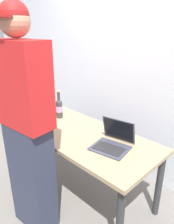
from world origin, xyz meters
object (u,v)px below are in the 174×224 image
coffee_mug (41,121)px  beer_bottle_amber (51,106)px  person_figure (27,130)px  laptop (113,141)px  beer_bottle_dark (59,108)px

coffee_mug → beer_bottle_amber: bearing=118.7°
person_figure → coffee_mug: (-0.42, 0.39, -0.18)m
laptop → beer_bottle_amber: bearing=179.4°
person_figure → coffee_mug: person_figure is taller
person_figure → beer_bottle_dark: bearing=124.4°
beer_bottle_dark → person_figure: size_ratio=0.17×
laptop → beer_bottle_dark: beer_bottle_dark is taller
coffee_mug → person_figure: bearing=-43.0°
beer_bottle_amber → person_figure: bearing=-48.4°
beer_bottle_amber → person_figure: (0.54, -0.61, 0.10)m
beer_bottle_dark → coffee_mug: bearing=-83.3°
laptop → beer_bottle_dark: (-0.84, 0.07, 0.07)m
beer_bottle_amber → coffee_mug: bearing=-61.3°
laptop → person_figure: size_ratio=0.19×
beer_bottle_dark → person_figure: (0.46, -0.66, 0.11)m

